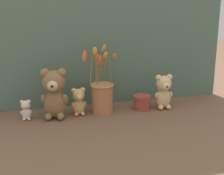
# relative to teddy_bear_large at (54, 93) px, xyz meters

# --- Properties ---
(ground_plane) EXTENTS (4.00, 4.00, 0.00)m
(ground_plane) POSITION_rel_teddy_bear_large_xyz_m (0.28, -0.01, -0.12)
(ground_plane) COLOR brown
(backdrop_wall) EXTENTS (1.27, 0.02, 0.79)m
(backdrop_wall) POSITION_rel_teddy_bear_large_xyz_m (0.28, 0.15, 0.27)
(backdrop_wall) COLOR #4C6B5B
(backdrop_wall) RESTS_ON ground
(teddy_bear_large) EXTENTS (0.13, 0.12, 0.24)m
(teddy_bear_large) POSITION_rel_teddy_bear_large_xyz_m (0.00, 0.00, 0.00)
(teddy_bear_large) COLOR olive
(teddy_bear_large) RESTS_ON ground
(teddy_bear_medium) EXTENTS (0.09, 0.09, 0.18)m
(teddy_bear_medium) POSITION_rel_teddy_bear_large_xyz_m (0.54, -0.00, -0.03)
(teddy_bear_medium) COLOR #DBBC84
(teddy_bear_medium) RESTS_ON ground
(teddy_bear_small) EXTENTS (0.07, 0.07, 0.14)m
(teddy_bear_small) POSITION_rel_teddy_bear_large_xyz_m (0.11, 0.01, -0.05)
(teddy_bear_small) COLOR tan
(teddy_bear_small) RESTS_ON ground
(teddy_bear_tiny) EXTENTS (0.05, 0.05, 0.10)m
(teddy_bear_tiny) POSITION_rel_teddy_bear_large_xyz_m (-0.13, 0.01, -0.07)
(teddy_bear_tiny) COLOR beige
(teddy_bear_tiny) RESTS_ON ground
(flower_vase) EXTENTS (0.16, 0.16, 0.33)m
(flower_vase) POSITION_rel_teddy_bear_large_xyz_m (0.23, 0.02, -0.03)
(flower_vase) COLOR #AD7047
(flower_vase) RESTS_ON ground
(decorative_tin_tall) EXTENTS (0.09, 0.09, 0.07)m
(decorative_tin_tall) POSITION_rel_teddy_bear_large_xyz_m (0.43, 0.01, -0.09)
(decorative_tin_tall) COLOR #993D33
(decorative_tin_tall) RESTS_ON ground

